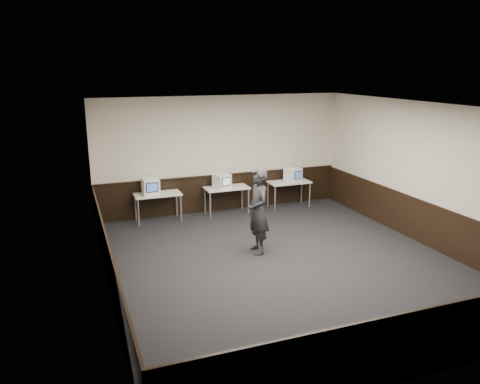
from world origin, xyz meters
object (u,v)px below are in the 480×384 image
desk_right (289,184)px  emac_center (222,181)px  desk_center (227,190)px  emac_right (293,174)px  desk_left (158,196)px  emac_left (151,186)px  person (258,211)px

desk_right → emac_center: 2.06m
desk_right → emac_center: size_ratio=2.35×
desk_center → desk_right: size_ratio=1.00×
desk_center → desk_right: bearing=0.0°
desk_center → emac_right: 2.03m
desk_center → emac_center: 0.30m
desk_right → emac_right: size_ratio=2.33×
desk_center → desk_right: (1.90, 0.00, 0.00)m
desk_left → desk_center: (1.90, 0.00, 0.00)m
desk_left → emac_left: emac_left is taller
desk_left → person: bearing=-60.6°
emac_center → emac_left: bearing=160.3°
desk_left → emac_left: 0.33m
desk_right → person: bearing=-127.0°
desk_left → desk_right: 3.80m
emac_center → person: person is taller
desk_left → person: size_ratio=0.64×
desk_right → emac_center: (-2.04, -0.04, 0.27)m
emac_left → emac_right: bearing=-1.0°
emac_left → emac_center: (1.92, -0.04, -0.01)m
emac_center → person: size_ratio=0.27×
emac_right → desk_right: bearing=157.2°
desk_left → emac_right: (3.92, -0.01, 0.27)m
desk_right → person: person is taller
emac_right → person: size_ratio=0.28×
emac_center → desk_right: bearing=-17.4°
desk_right → emac_left: bearing=179.9°
desk_left → emac_right: 3.93m
desk_center → emac_left: bearing=179.8°
desk_right → emac_left: emac_left is taller
person → emac_right: bearing=143.1°
emac_right → emac_center: bearing=161.6°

